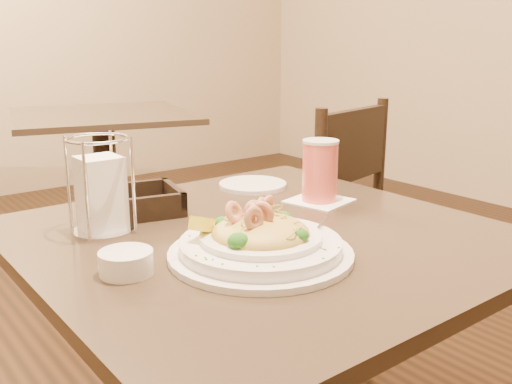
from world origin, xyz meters
TOP-DOWN VIEW (x-y plane):
  - main_table at (0.00, 0.00)m, footprint 0.90×0.90m
  - background_table at (0.53, 2.04)m, footprint 1.10×1.10m
  - dining_chair_near at (0.60, 0.46)m, footprint 0.50×0.50m
  - pasta_bowl at (-0.09, -0.11)m, footprint 0.36×0.33m
  - drink_glass at (0.25, 0.09)m, footprint 0.16×0.16m
  - bread_basket at (-0.14, 0.28)m, footprint 0.23×0.20m
  - napkin_caddy at (-0.25, 0.20)m, footprint 0.12×0.12m
  - side_plate at (0.21, 0.30)m, footprint 0.21×0.21m
  - butter_ramekin at (-0.31, -0.03)m, footprint 0.11×0.11m

SIDE VIEW (x-z plane):
  - dining_chair_near at x=0.60m, z-range 0.03..0.96m
  - main_table at x=0.00m, z-range 0.14..0.88m
  - background_table at x=0.53m, z-range 0.14..0.88m
  - side_plate at x=0.21m, z-range 0.74..0.75m
  - butter_ramekin at x=-0.31m, z-range 0.74..0.78m
  - bread_basket at x=-0.14m, z-range 0.73..0.79m
  - pasta_bowl at x=-0.09m, z-range 0.72..0.82m
  - drink_glass at x=0.25m, z-range 0.74..0.89m
  - napkin_caddy at x=-0.25m, z-range 0.73..0.92m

